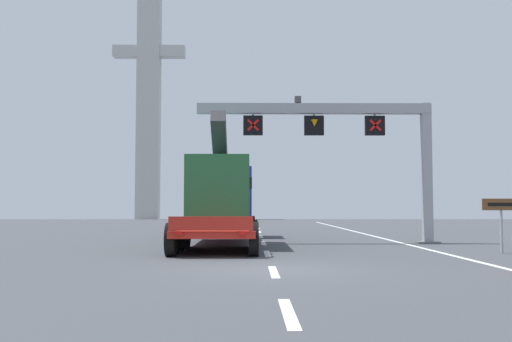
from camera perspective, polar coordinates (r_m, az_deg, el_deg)
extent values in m
plane|color=#424449|center=(15.09, 1.42, -9.76)|extent=(112.00, 112.00, 0.00)
cube|color=silver|center=(9.16, 3.24, -13.84)|extent=(0.20, 2.60, 0.01)
cube|color=silver|center=(14.60, 1.77, -9.95)|extent=(0.20, 2.60, 0.01)
cube|color=silver|center=(20.07, 1.11, -8.17)|extent=(0.20, 2.60, 0.01)
cube|color=silver|center=(25.56, 0.74, -7.15)|extent=(0.20, 2.60, 0.01)
cube|color=silver|center=(31.05, 0.50, -6.50)|extent=(0.20, 2.60, 0.01)
cube|color=silver|center=(36.54, 0.33, -6.04)|extent=(0.20, 2.60, 0.01)
cube|color=silver|center=(42.04, 0.21, -5.70)|extent=(0.20, 2.60, 0.01)
cube|color=silver|center=(47.54, 0.11, -5.44)|extent=(0.20, 2.60, 0.01)
cube|color=silver|center=(53.04, 0.04, -5.23)|extent=(0.20, 2.60, 0.01)
cube|color=silver|center=(58.54, -0.02, -5.06)|extent=(0.20, 2.60, 0.01)
cube|color=silver|center=(64.04, -0.07, -4.92)|extent=(0.20, 2.60, 0.01)
cube|color=silver|center=(69.54, -0.12, -4.81)|extent=(0.20, 2.60, 0.01)
cube|color=silver|center=(75.04, -0.15, -4.71)|extent=(0.20, 2.60, 0.01)
cube|color=silver|center=(27.86, 13.46, -6.75)|extent=(0.20, 63.00, 0.01)
cube|color=#9EA0A5|center=(26.66, 16.52, -0.18)|extent=(0.40, 0.40, 6.22)
cube|color=slate|center=(26.67, 16.64, -6.78)|extent=(0.90, 0.90, 0.08)
cube|color=#9EA0A5|center=(25.96, 5.74, 6.14)|extent=(10.40, 0.44, 0.44)
cube|color=#4C4C51|center=(25.96, 4.15, 7.03)|extent=(0.28, 0.40, 0.28)
cube|color=black|center=(26.28, 11.67, 4.42)|extent=(0.86, 0.24, 0.87)
cube|color=#9EA0A5|center=(26.35, 11.65, 5.46)|extent=(0.08, 0.08, 0.16)
cube|color=red|center=(26.15, 11.73, 4.45)|extent=(0.53, 0.02, 0.53)
cube|color=red|center=(26.15, 11.73, 4.45)|extent=(0.53, 0.02, 0.53)
cube|color=black|center=(25.84, 5.75, 4.49)|extent=(0.86, 0.24, 0.87)
cube|color=#9EA0A5|center=(25.91, 5.75, 5.55)|extent=(0.08, 0.08, 0.16)
cone|color=orange|center=(25.72, 5.78, 4.73)|extent=(0.31, 0.31, 0.30)
cube|color=black|center=(25.68, -0.30, 4.53)|extent=(0.86, 0.24, 0.87)
cube|color=#9EA0A5|center=(25.75, -0.30, 5.59)|extent=(0.08, 0.08, 0.16)
cube|color=red|center=(25.55, -0.30, 4.57)|extent=(0.53, 0.02, 0.53)
cube|color=red|center=(25.55, -0.30, 4.57)|extent=(0.53, 0.02, 0.53)
cube|color=red|center=(23.48, -3.59, -5.71)|extent=(2.82, 10.41, 0.24)
cube|color=red|center=(18.20, -4.49, -5.19)|extent=(2.66, 0.09, 0.44)
cylinder|color=black|center=(19.14, -8.40, -6.73)|extent=(0.32, 1.10, 1.10)
cylinder|color=black|center=(18.96, -0.23, -6.80)|extent=(0.32, 1.10, 1.10)
cylinder|color=black|center=(20.18, -7.98, -6.56)|extent=(0.32, 1.10, 1.10)
cylinder|color=black|center=(20.01, -0.24, -6.62)|extent=(0.32, 1.10, 1.10)
cylinder|color=black|center=(21.22, -7.61, -6.41)|extent=(0.32, 1.10, 1.10)
cylinder|color=black|center=(21.06, -0.25, -6.46)|extent=(0.32, 1.10, 1.10)
cylinder|color=black|center=(22.26, -7.27, -6.27)|extent=(0.32, 1.10, 1.10)
cylinder|color=black|center=(22.11, -0.26, -6.32)|extent=(0.32, 1.10, 1.10)
cylinder|color=black|center=(23.30, -6.97, -6.15)|extent=(0.32, 1.10, 1.10)
cylinder|color=black|center=(23.15, -0.27, -6.19)|extent=(0.32, 1.10, 1.10)
cube|color=#1E38AD|center=(30.56, -2.86, -2.61)|extent=(2.58, 3.21, 3.10)
cube|color=black|center=(30.57, -2.85, -1.31)|extent=(2.61, 3.23, 0.60)
cylinder|color=black|center=(31.53, -5.15, -5.45)|extent=(0.34, 1.10, 1.10)
cylinder|color=black|center=(31.43, -0.44, -5.47)|extent=(0.34, 1.10, 1.10)
cylinder|color=black|center=(29.54, -5.46, -5.58)|extent=(0.34, 1.10, 1.10)
cylinder|color=black|center=(29.43, -0.44, -5.61)|extent=(0.34, 1.10, 1.10)
cube|color=#236638|center=(23.87, -3.52, -2.14)|extent=(2.39, 5.73, 2.70)
cube|color=#2D2D33|center=(23.14, -3.62, 2.74)|extent=(0.57, 2.94, 2.29)
cube|color=red|center=(18.27, -7.59, -6.11)|extent=(0.20, 0.06, 0.12)
cube|color=red|center=(18.13, -1.39, -6.16)|extent=(0.20, 0.06, 0.12)
cylinder|color=#9EA0A5|center=(21.98, 23.09, -5.01)|extent=(0.10, 0.10, 1.90)
cube|color=brown|center=(21.91, 23.10, -3.06)|extent=(1.36, 0.06, 0.41)
cube|color=black|center=(21.88, 23.14, -3.06)|extent=(0.98, 0.01, 0.12)
cube|color=#B7B7B2|center=(74.52, -10.54, 8.47)|extent=(2.80, 2.00, 33.95)
cube|color=#B7B7B2|center=(75.46, -10.51, 11.50)|extent=(9.00, 1.60, 1.40)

